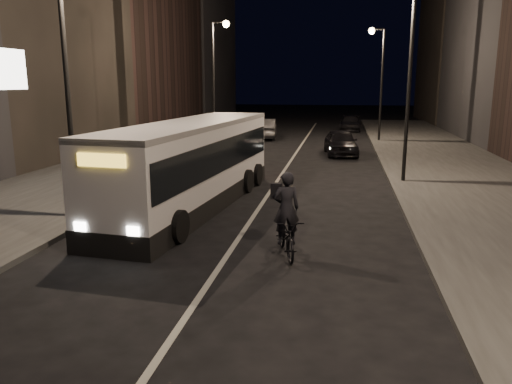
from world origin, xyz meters
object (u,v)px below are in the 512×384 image
at_px(streetlight_left_far, 217,67).
at_px(city_bus, 192,161).
at_px(streetlight_right_far, 379,69).
at_px(streetlight_left_near, 72,51).
at_px(car_mid, 265,129).
at_px(cyclist_on_bicycle, 286,228).
at_px(streetlight_right_mid, 404,60).
at_px(car_far, 350,123).
at_px(car_near, 341,142).

height_order(streetlight_left_far, city_bus, streetlight_left_far).
xyz_separation_m(streetlight_right_far, streetlight_left_near, (-10.66, -24.00, 0.00)).
xyz_separation_m(streetlight_right_far, streetlight_left_far, (-10.66, -6.00, 0.00)).
xyz_separation_m(streetlight_left_far, car_mid, (2.12, 6.99, -4.57)).
height_order(cyclist_on_bicycle, car_mid, cyclist_on_bicycle).
xyz_separation_m(streetlight_right_mid, car_far, (-1.73, 24.99, -4.67)).
height_order(streetlight_right_far, car_mid, streetlight_right_far).
bearing_deg(streetlight_right_far, streetlight_left_near, -113.96).
xyz_separation_m(streetlight_right_far, car_mid, (-8.54, 0.99, -4.57)).
relative_size(streetlight_left_far, car_far, 1.71).
bearing_deg(car_near, city_bus, -116.60).
distance_m(streetlight_left_far, car_far, 18.06).
bearing_deg(streetlight_left_far, city_bus, -79.32).
bearing_deg(car_mid, cyclist_on_bicycle, 94.10).
bearing_deg(streetlight_right_mid, car_mid, 116.69).
distance_m(streetlight_right_far, city_bus, 23.23).
height_order(streetlight_right_far, cyclist_on_bicycle, streetlight_right_far).
bearing_deg(cyclist_on_bicycle, streetlight_right_far, 65.06).
relative_size(streetlight_right_far, car_near, 1.77).
distance_m(streetlight_left_near, car_near, 19.14).
height_order(city_bus, car_near, city_bus).
relative_size(streetlight_left_near, car_far, 1.71).
relative_size(streetlight_right_mid, streetlight_left_near, 1.00).
relative_size(streetlight_left_far, cyclist_on_bicycle, 3.59).
relative_size(cyclist_on_bicycle, car_far, 0.48).
relative_size(streetlight_left_near, cyclist_on_bicycle, 3.59).
bearing_deg(streetlight_right_mid, car_far, 93.97).
height_order(city_bus, car_mid, city_bus).
bearing_deg(car_near, streetlight_right_far, 64.14).
bearing_deg(city_bus, car_far, 84.57).
bearing_deg(cyclist_on_bicycle, streetlight_right_mid, 52.94).
distance_m(cyclist_on_bicycle, car_mid, 27.65).
bearing_deg(car_far, streetlight_left_near, -103.74).
distance_m(city_bus, car_mid, 22.61).
distance_m(streetlight_right_far, streetlight_left_near, 26.26).
xyz_separation_m(city_bus, cyclist_on_bicycle, (3.91, -4.67, -0.92)).
bearing_deg(streetlight_right_far, car_far, 100.91).
bearing_deg(streetlight_right_mid, streetlight_right_far, 90.00).
xyz_separation_m(streetlight_right_mid, cyclist_on_bicycle, (-3.81, -10.26, -4.61)).
bearing_deg(streetlight_right_far, cyclist_on_bicycle, -98.26).
bearing_deg(streetlight_left_near, streetlight_right_far, 66.04).
height_order(streetlight_right_mid, streetlight_left_near, same).
relative_size(city_bus, car_mid, 2.41).
height_order(streetlight_right_far, car_near, streetlight_right_far).
height_order(streetlight_right_far, streetlight_left_far, same).
height_order(streetlight_left_near, car_mid, streetlight_left_near).
height_order(streetlight_right_far, city_bus, streetlight_right_far).
relative_size(streetlight_right_far, car_far, 1.71).
bearing_deg(city_bus, car_near, 75.72).
xyz_separation_m(streetlight_left_near, car_far, (8.93, 32.99, -4.67)).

